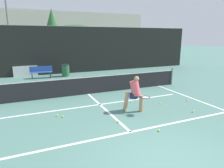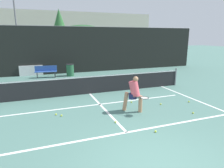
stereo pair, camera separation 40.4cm
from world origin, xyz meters
name	(u,v)px [view 1 (the left image)]	position (x,y,z in m)	size (l,w,h in m)	color
ground_plane	(167,165)	(0.00, 0.00, 0.00)	(100.00, 100.00, 0.00)	#4C756B
court_baseline_near	(130,132)	(0.00, 1.82, 0.00)	(11.00, 0.10, 0.01)	white
court_service_line	(100,104)	(0.00, 4.71, 0.00)	(8.25, 0.10, 0.01)	white
court_center_mark	(104,108)	(0.00, 4.18, 0.00)	(0.10, 4.72, 0.01)	white
court_sideline_right	(186,96)	(4.51, 4.18, 0.00)	(0.10, 5.72, 0.01)	white
net	(88,85)	(0.00, 6.54, 0.51)	(11.09, 0.09, 1.07)	slate
fence_back	(64,50)	(0.00, 13.14, 1.88)	(24.00, 0.06, 3.78)	black
player_practicing	(135,93)	(1.04, 3.42, 0.78)	(0.86, 1.09, 1.46)	tan
tennis_ball_scattered_0	(63,116)	(-1.79, 3.90, 0.03)	(0.07, 0.07, 0.07)	#D1E033
tennis_ball_scattered_1	(160,103)	(2.54, 3.69, 0.03)	(0.07, 0.07, 0.07)	#D1E033
tennis_ball_scattered_2	(187,100)	(3.97, 3.52, 0.03)	(0.07, 0.07, 0.07)	#D1E033
tennis_ball_scattered_3	(133,95)	(2.04, 5.34, 0.03)	(0.07, 0.07, 0.07)	#D1E033
tennis_ball_scattered_4	(57,115)	(-1.98, 4.10, 0.03)	(0.07, 0.07, 0.07)	#D1E033
tennis_ball_scattered_5	(118,122)	(-0.06, 2.63, 0.03)	(0.07, 0.07, 0.07)	#D1E033
tennis_ball_scattered_6	(193,111)	(3.14, 2.34, 0.03)	(0.07, 0.07, 0.07)	#D1E033
tennis_ball_scattered_7	(159,130)	(0.87, 1.50, 0.03)	(0.07, 0.07, 0.07)	#D1E033
tennis_ball_scattered_8	(131,102)	(1.43, 4.41, 0.03)	(0.07, 0.07, 0.07)	#D1E033
courtside_bench	(41,72)	(-1.95, 11.90, 0.47)	(1.61, 0.55, 0.86)	#2D519E
trash_bin	(66,70)	(-0.18, 11.87, 0.46)	(0.59, 0.59, 0.91)	#28603D
parked_car	(25,65)	(-2.98, 15.28, 0.55)	(1.73, 4.69, 1.31)	silver
floodlight_mast	(6,8)	(-4.15, 19.00, 5.57)	(1.10, 0.24, 8.80)	slate
tree_west	(76,29)	(2.93, 21.24, 3.84)	(3.88, 3.88, 4.33)	brown
tree_mid	(54,36)	(-0.09, 17.60, 3.01)	(2.98, 2.98, 3.51)	brown
tree_east	(52,24)	(0.44, 22.86, 4.41)	(2.35, 2.35, 6.27)	brown
building_far	(42,33)	(0.00, 32.40, 3.49)	(36.00, 2.40, 6.98)	beige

